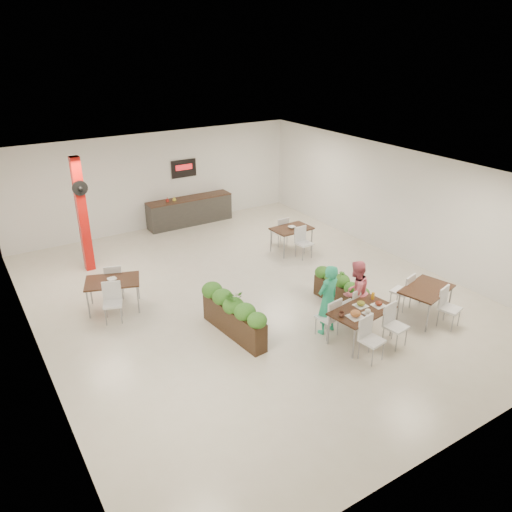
{
  "coord_description": "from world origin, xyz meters",
  "views": [
    {
      "loc": [
        -5.83,
        -9.5,
        6.06
      ],
      "look_at": [
        0.12,
        -0.05,
        1.1
      ],
      "focal_mm": 35.0,
      "sensor_mm": 36.0,
      "label": 1
    }
  ],
  "objects_px": {
    "diner_woman": "(355,292)",
    "side_table_b": "(292,232)",
    "side_table_a": "(113,285)",
    "red_column": "(82,214)",
    "side_table_c": "(426,293)",
    "planter_left": "(234,314)",
    "main_table": "(362,315)",
    "diner_man": "(328,300)",
    "service_counter": "(190,210)",
    "planter_right": "(341,287)"
  },
  "relations": [
    {
      "from": "side_table_c",
      "to": "service_counter",
      "type": "bearing_deg",
      "value": 88.16
    },
    {
      "from": "diner_woman",
      "to": "red_column",
      "type": "bearing_deg",
      "value": -62.54
    },
    {
      "from": "red_column",
      "to": "side_table_b",
      "type": "xyz_separation_m",
      "value": [
        5.56,
        -1.99,
        -1.01
      ]
    },
    {
      "from": "side_table_c",
      "to": "planter_left",
      "type": "bearing_deg",
      "value": 143.45
    },
    {
      "from": "side_table_a",
      "to": "side_table_b",
      "type": "distance_m",
      "value": 5.69
    },
    {
      "from": "main_table",
      "to": "diner_man",
      "type": "relative_size",
      "value": 1.1
    },
    {
      "from": "red_column",
      "to": "diner_woman",
      "type": "bearing_deg",
      "value": -54.43
    },
    {
      "from": "planter_left",
      "to": "service_counter",
      "type": "bearing_deg",
      "value": 72.15
    },
    {
      "from": "main_table",
      "to": "side_table_b",
      "type": "height_order",
      "value": "same"
    },
    {
      "from": "service_counter",
      "to": "side_table_b",
      "type": "height_order",
      "value": "service_counter"
    },
    {
      "from": "planter_right",
      "to": "side_table_c",
      "type": "relative_size",
      "value": 1.02
    },
    {
      "from": "planter_right",
      "to": "diner_man",
      "type": "bearing_deg",
      "value": -144.68
    },
    {
      "from": "side_table_a",
      "to": "diner_man",
      "type": "bearing_deg",
      "value": -24.45
    },
    {
      "from": "planter_right",
      "to": "side_table_b",
      "type": "height_order",
      "value": "side_table_b"
    },
    {
      "from": "main_table",
      "to": "planter_left",
      "type": "height_order",
      "value": "planter_left"
    },
    {
      "from": "service_counter",
      "to": "planter_left",
      "type": "height_order",
      "value": "service_counter"
    },
    {
      "from": "service_counter",
      "to": "planter_left",
      "type": "distance_m",
      "value": 7.32
    },
    {
      "from": "diner_woman",
      "to": "planter_left",
      "type": "bearing_deg",
      "value": -28.94
    },
    {
      "from": "planter_right",
      "to": "red_column",
      "type": "bearing_deg",
      "value": 130.86
    },
    {
      "from": "service_counter",
      "to": "diner_woman",
      "type": "relative_size",
      "value": 1.98
    },
    {
      "from": "main_table",
      "to": "side_table_a",
      "type": "height_order",
      "value": "same"
    },
    {
      "from": "diner_woman",
      "to": "side_table_b",
      "type": "relative_size",
      "value": 0.93
    },
    {
      "from": "red_column",
      "to": "side_table_b",
      "type": "height_order",
      "value": "red_column"
    },
    {
      "from": "side_table_c",
      "to": "planter_right",
      "type": "bearing_deg",
      "value": 116.78
    },
    {
      "from": "service_counter",
      "to": "planter_right",
      "type": "xyz_separation_m",
      "value": [
        0.62,
        -7.2,
        -0.01
      ]
    },
    {
      "from": "planter_left",
      "to": "side_table_b",
      "type": "relative_size",
      "value": 1.26
    },
    {
      "from": "planter_right",
      "to": "main_table",
      "type": "bearing_deg",
      "value": -115.45
    },
    {
      "from": "side_table_a",
      "to": "side_table_b",
      "type": "bearing_deg",
      "value": 25.39
    },
    {
      "from": "diner_man",
      "to": "planter_left",
      "type": "xyz_separation_m",
      "value": [
        -1.8,
        0.99,
        -0.28
      ]
    },
    {
      "from": "red_column",
      "to": "diner_woman",
      "type": "relative_size",
      "value": 2.11
    },
    {
      "from": "planter_right",
      "to": "side_table_c",
      "type": "xyz_separation_m",
      "value": [
        1.27,
        -1.47,
        0.15
      ]
    },
    {
      "from": "side_table_a",
      "to": "service_counter",
      "type": "bearing_deg",
      "value": 66.8
    },
    {
      "from": "side_table_a",
      "to": "planter_left",
      "type": "bearing_deg",
      "value": -34.31
    },
    {
      "from": "planter_left",
      "to": "side_table_c",
      "type": "bearing_deg",
      "value": -22.42
    },
    {
      "from": "red_column",
      "to": "side_table_a",
      "type": "bearing_deg",
      "value": -92.11
    },
    {
      "from": "red_column",
      "to": "service_counter",
      "type": "distance_m",
      "value": 4.56
    },
    {
      "from": "side_table_a",
      "to": "planter_right",
      "type": "bearing_deg",
      "value": -10.92
    },
    {
      "from": "planter_left",
      "to": "side_table_b",
      "type": "distance_m",
      "value": 4.92
    },
    {
      "from": "diner_man",
      "to": "planter_right",
      "type": "bearing_deg",
      "value": -152.8
    },
    {
      "from": "main_table",
      "to": "side_table_b",
      "type": "relative_size",
      "value": 1.09
    },
    {
      "from": "main_table",
      "to": "side_table_b",
      "type": "xyz_separation_m",
      "value": [
        1.62,
        4.76,
        -0.01
      ]
    },
    {
      "from": "diner_woman",
      "to": "side_table_a",
      "type": "height_order",
      "value": "diner_woman"
    },
    {
      "from": "main_table",
      "to": "side_table_c",
      "type": "bearing_deg",
      "value": -1.77
    },
    {
      "from": "side_table_b",
      "to": "service_counter",
      "type": "bearing_deg",
      "value": 109.96
    },
    {
      "from": "service_counter",
      "to": "diner_woman",
      "type": "distance_m",
      "value": 7.96
    },
    {
      "from": "main_table",
      "to": "service_counter",
      "type": "bearing_deg",
      "value": 89.64
    },
    {
      "from": "service_counter",
      "to": "main_table",
      "type": "distance_m",
      "value": 8.61
    },
    {
      "from": "planter_right",
      "to": "side_table_c",
      "type": "distance_m",
      "value": 1.95
    },
    {
      "from": "side_table_b",
      "to": "side_table_a",
      "type": "bearing_deg",
      "value": -176.31
    },
    {
      "from": "planter_left",
      "to": "side_table_c",
      "type": "height_order",
      "value": "planter_left"
    }
  ]
}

